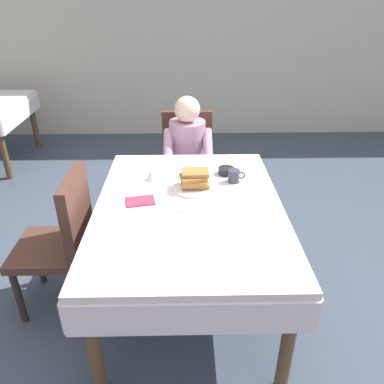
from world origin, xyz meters
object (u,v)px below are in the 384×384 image
Objects in this scene: diner_person at (188,150)px; plate_breakfast at (195,187)px; syrup_pitcher at (152,174)px; chair_diner at (188,158)px; fork_left_of_plate at (165,190)px; dining_table_main at (189,217)px; bowl_butter at (226,171)px; chair_left_side at (64,235)px; knife_right_of_plate at (225,189)px; spoon_near_edge at (189,213)px; breakfast_stack at (194,179)px; cup_coffee at (234,176)px.

plate_breakfast is (0.03, -0.82, 0.08)m from diner_person.
diner_person is 14.00× the size of syrup_pitcher.
diner_person is at bearing 70.07° from syrup_pitcher.
fork_left_of_plate is at bearing 81.06° from chair_diner.
dining_table_main is 13.85× the size of bowl_butter.
fork_left_of_plate is at bearing -74.04° from chair_left_side.
knife_right_of_plate is at bearing -98.23° from bowl_butter.
dining_table_main is at bearing -100.91° from plate_breakfast.
syrup_pitcher is 0.49m from spoon_near_edge.
chair_diner is 1.40m from chair_left_side.
fork_left_of_plate reaches higher than dining_table_main.
knife_right_of_plate is (0.22, -0.84, 0.07)m from diner_person.
chair_left_side is at bearing 99.39° from fork_left_of_plate.
plate_breakfast is 1.87× the size of spoon_near_edge.
syrup_pitcher is (0.53, 0.33, 0.25)m from chair_left_side.
chair_left_side is 1.13m from bowl_butter.
breakfast_stack is (-0.00, -0.00, 0.06)m from plate_breakfast.
spoon_near_edge is (-0.03, -0.29, -0.06)m from breakfast_stack.
chair_diner reaches higher than syrup_pitcher.
knife_right_of_plate is 0.36m from spoon_near_edge.
cup_coffee is at bearing 112.15° from diner_person.
syrup_pitcher reaches higher than spoon_near_edge.
diner_person reaches higher than bowl_butter.
plate_breakfast is at bearing -161.01° from cup_coffee.
chair_left_side reaches higher than syrup_pitcher.
cup_coffee is at bearing -74.99° from chair_left_side.
dining_table_main is at bearing -90.00° from chair_left_side.
bowl_butter is at bearing -8.32° from knife_right_of_plate.
breakfast_stack is 0.30m from spoon_near_edge.
knife_right_of_plate is (-0.07, -0.11, -0.04)m from cup_coffee.
chair_left_side reaches higher than dining_table_main.
diner_person is 7.47× the size of spoon_near_edge.
knife_right_of_plate is at bearing -123.15° from cup_coffee.
breakfast_stack reaches higher than syrup_pitcher.
fork_left_of_plate is (0.62, 0.18, 0.21)m from chair_left_side.
bowl_butter is (0.26, -0.76, 0.23)m from chair_diner.
breakfast_stack is at bearing 94.99° from spoon_near_edge.
breakfast_stack reaches higher than plate_breakfast.
knife_right_of_plate is at bearing 104.98° from diner_person.
fork_left_of_plate and spoon_near_edge have the same top height.
chair_left_side is 0.68m from fork_left_of_plate.
knife_right_of_plate reaches higher than dining_table_main.
bowl_butter is at bearing 108.69° from chair_diner.
chair_diner is 1.03m from fork_left_of_plate.
breakfast_stack is 0.28m from cup_coffee.
spoon_near_edge is at bearing -117.29° from bowl_butter.
cup_coffee is at bearing 18.99° from breakfast_stack.
chair_left_side is at bearing -147.86° from syrup_pitcher.
plate_breakfast is at bearing 18.88° from breakfast_stack.
chair_diner reaches higher than plate_breakfast.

